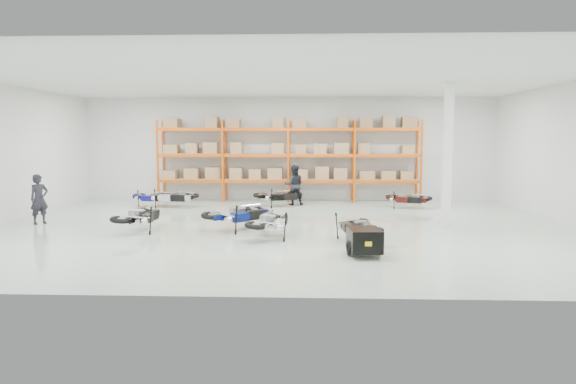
{
  "coord_description": "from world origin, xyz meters",
  "views": [
    {
      "loc": [
        0.86,
        -15.72,
        2.81
      ],
      "look_at": [
        0.23,
        0.03,
        1.1
      ],
      "focal_mm": 32.0,
      "sensor_mm": 36.0,
      "label": 1
    }
  ],
  "objects_px": {
    "moto_touring_right": "(358,223)",
    "moto_back_d": "(408,196)",
    "moto_silver_left": "(271,218)",
    "moto_back_c": "(280,193)",
    "moto_back_b": "(172,194)",
    "moto_black_far_left": "(140,212)",
    "person_back": "(294,185)",
    "person_left": "(39,199)",
    "moto_blue_centre": "(239,210)",
    "trailer": "(364,240)",
    "moto_back_a": "(153,194)"
  },
  "relations": [
    {
      "from": "moto_silver_left",
      "to": "moto_touring_right",
      "type": "xyz_separation_m",
      "value": [
        2.36,
        -0.53,
        -0.04
      ]
    },
    {
      "from": "moto_blue_centre",
      "to": "moto_back_b",
      "type": "distance_m",
      "value": 5.89
    },
    {
      "from": "moto_back_b",
      "to": "moto_silver_left",
      "type": "bearing_deg",
      "value": -134.9
    },
    {
      "from": "moto_back_b",
      "to": "moto_back_c",
      "type": "relative_size",
      "value": 0.99
    },
    {
      "from": "moto_blue_centre",
      "to": "moto_back_d",
      "type": "relative_size",
      "value": 1.24
    },
    {
      "from": "moto_back_d",
      "to": "person_back",
      "type": "xyz_separation_m",
      "value": [
        -4.49,
        0.81,
        0.34
      ]
    },
    {
      "from": "moto_blue_centre",
      "to": "moto_back_d",
      "type": "xyz_separation_m",
      "value": [
        5.99,
        4.93,
        -0.12
      ]
    },
    {
      "from": "moto_silver_left",
      "to": "person_back",
      "type": "xyz_separation_m",
      "value": [
        0.45,
        6.89,
        0.27
      ]
    },
    {
      "from": "trailer",
      "to": "moto_back_a",
      "type": "height_order",
      "value": "moto_back_a"
    },
    {
      "from": "moto_back_c",
      "to": "person_back",
      "type": "height_order",
      "value": "person_back"
    },
    {
      "from": "moto_silver_left",
      "to": "moto_back_a",
      "type": "bearing_deg",
      "value": -40.68
    },
    {
      "from": "moto_blue_centre",
      "to": "person_left",
      "type": "xyz_separation_m",
      "value": [
        -6.57,
        0.81,
        0.2
      ]
    },
    {
      "from": "moto_black_far_left",
      "to": "moto_touring_right",
      "type": "relative_size",
      "value": 1.11
    },
    {
      "from": "person_back",
      "to": "moto_black_far_left",
      "type": "bearing_deg",
      "value": 51.19
    },
    {
      "from": "moto_silver_left",
      "to": "moto_blue_centre",
      "type": "bearing_deg",
      "value": -38.13
    },
    {
      "from": "moto_black_far_left",
      "to": "moto_back_b",
      "type": "bearing_deg",
      "value": -82.12
    },
    {
      "from": "moto_touring_right",
      "to": "moto_back_d",
      "type": "xyz_separation_m",
      "value": [
        2.58,
        6.61,
        -0.03
      ]
    },
    {
      "from": "moto_back_d",
      "to": "person_left",
      "type": "relative_size",
      "value": 0.98
    },
    {
      "from": "moto_back_b",
      "to": "moto_back_c",
      "type": "height_order",
      "value": "moto_back_c"
    },
    {
      "from": "moto_silver_left",
      "to": "moto_back_b",
      "type": "xyz_separation_m",
      "value": [
        -4.39,
        5.99,
        -0.02
      ]
    },
    {
      "from": "moto_silver_left",
      "to": "person_left",
      "type": "xyz_separation_m",
      "value": [
        -7.62,
        1.96,
        0.24
      ]
    },
    {
      "from": "moto_touring_right",
      "to": "person_left",
      "type": "xyz_separation_m",
      "value": [
        -9.98,
        2.49,
        0.29
      ]
    },
    {
      "from": "moto_silver_left",
      "to": "moto_back_c",
      "type": "distance_m",
      "value": 6.46
    },
    {
      "from": "moto_back_c",
      "to": "moto_back_d",
      "type": "relative_size",
      "value": 1.13
    },
    {
      "from": "moto_blue_centre",
      "to": "moto_black_far_left",
      "type": "bearing_deg",
      "value": 50.54
    },
    {
      "from": "moto_touring_right",
      "to": "moto_back_d",
      "type": "height_order",
      "value": "moto_touring_right"
    },
    {
      "from": "trailer",
      "to": "person_left",
      "type": "relative_size",
      "value": 0.97
    },
    {
      "from": "moto_silver_left",
      "to": "moto_black_far_left",
      "type": "height_order",
      "value": "moto_black_far_left"
    },
    {
      "from": "moto_touring_right",
      "to": "moto_back_a",
      "type": "relative_size",
      "value": 1.04
    },
    {
      "from": "moto_back_d",
      "to": "person_left",
      "type": "distance_m",
      "value": 13.22
    },
    {
      "from": "trailer",
      "to": "moto_back_a",
      "type": "bearing_deg",
      "value": 126.88
    },
    {
      "from": "moto_back_a",
      "to": "person_left",
      "type": "height_order",
      "value": "person_left"
    },
    {
      "from": "moto_touring_right",
      "to": "moto_black_far_left",
      "type": "bearing_deg",
      "value": 159.14
    },
    {
      "from": "moto_back_b",
      "to": "person_left",
      "type": "distance_m",
      "value": 5.18
    },
    {
      "from": "moto_back_b",
      "to": "moto_back_c",
      "type": "distance_m",
      "value": 4.29
    },
    {
      "from": "moto_touring_right",
      "to": "moto_back_a",
      "type": "xyz_separation_m",
      "value": [
        -7.56,
        6.71,
        -0.02
      ]
    },
    {
      "from": "moto_back_a",
      "to": "person_back",
      "type": "height_order",
      "value": "person_back"
    },
    {
      "from": "trailer",
      "to": "person_back",
      "type": "height_order",
      "value": "person_back"
    },
    {
      "from": "moto_silver_left",
      "to": "moto_back_a",
      "type": "height_order",
      "value": "moto_silver_left"
    },
    {
      "from": "moto_silver_left",
      "to": "moto_touring_right",
      "type": "distance_m",
      "value": 2.42
    },
    {
      "from": "moto_back_b",
      "to": "trailer",
      "type": "bearing_deg",
      "value": -131.4
    },
    {
      "from": "moto_blue_centre",
      "to": "person_back",
      "type": "bearing_deg",
      "value": -61.35
    },
    {
      "from": "moto_black_far_left",
      "to": "person_back",
      "type": "height_order",
      "value": "person_back"
    },
    {
      "from": "moto_back_a",
      "to": "moto_back_b",
      "type": "height_order",
      "value": "moto_back_b"
    },
    {
      "from": "moto_touring_right",
      "to": "moto_silver_left",
      "type": "bearing_deg",
      "value": 158.06
    },
    {
      "from": "moto_back_b",
      "to": "moto_back_a",
      "type": "bearing_deg",
      "value": 86.15
    },
    {
      "from": "moto_back_d",
      "to": "trailer",
      "type": "bearing_deg",
      "value": -176.13
    },
    {
      "from": "moto_black_far_left",
      "to": "person_left",
      "type": "relative_size",
      "value": 1.17
    },
    {
      "from": "moto_black_far_left",
      "to": "moto_back_c",
      "type": "bearing_deg",
      "value": -120.82
    },
    {
      "from": "moto_blue_centre",
      "to": "moto_touring_right",
      "type": "bearing_deg",
      "value": -162.88
    }
  ]
}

